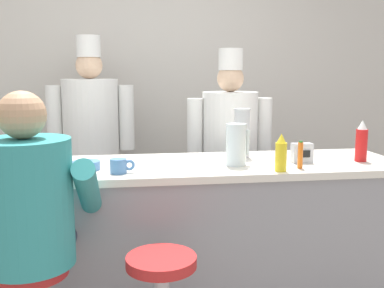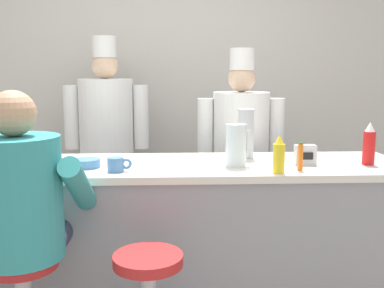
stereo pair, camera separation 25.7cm
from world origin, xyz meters
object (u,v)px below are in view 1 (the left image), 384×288
mustard_bottle_yellow (281,154)px  breakfast_plate (2,172)px  coffee_mug_blue (119,166)px  cup_stack_steel (242,133)px  cook_in_whites_near (92,136)px  napkin_dispenser_chrome (302,153)px  ketchup_bottle_red (361,142)px  cook_in_whites_far (230,149)px  diner_seated_teal (29,211)px  hot_sauce_bottle_orange (300,155)px  cereal_bowl (86,165)px  water_pitcher_clear (236,145)px

mustard_bottle_yellow → breakfast_plate: size_ratio=0.79×
mustard_bottle_yellow → coffee_mug_blue: size_ratio=1.57×
cup_stack_steel → cook_in_whites_near: size_ratio=0.17×
napkin_dispenser_chrome → cook_in_whites_near: 1.77m
breakfast_plate → napkin_dispenser_chrome: 1.67m
ketchup_bottle_red → napkin_dispenser_chrome: ketchup_bottle_red is taller
coffee_mug_blue → cook_in_whites_far: cook_in_whites_far is taller
ketchup_bottle_red → diner_seated_teal: (-1.81, -0.51, -0.19)m
hot_sauce_bottle_orange → cup_stack_steel: size_ratio=0.50×
breakfast_plate → cup_stack_steel: size_ratio=0.85×
cereal_bowl → cook_in_whites_far: (0.99, 0.81, -0.07)m
water_pitcher_clear → cup_stack_steel: bearing=68.8°
mustard_bottle_yellow → water_pitcher_clear: bearing=136.7°
mustard_bottle_yellow → diner_seated_teal: diner_seated_teal is taller
diner_seated_teal → cook_in_whites_far: bearing=47.7°
diner_seated_teal → cook_in_whites_near: size_ratio=0.79×
coffee_mug_blue → mustard_bottle_yellow: bearing=-4.9°
coffee_mug_blue → cereal_bowl: bearing=146.8°
mustard_bottle_yellow → hot_sauce_bottle_orange: bearing=22.3°
hot_sauce_bottle_orange → cook_in_whites_near: 1.83m
water_pitcher_clear → breakfast_plate: size_ratio=0.92×
diner_seated_teal → cook_in_whites_far: size_ratio=0.85×
water_pitcher_clear → cup_stack_steel: cup_stack_steel is taller
cereal_bowl → napkin_dispenser_chrome: bearing=0.7°
water_pitcher_clear → coffee_mug_blue: 0.67m
hot_sauce_bottle_orange → breakfast_plate: hot_sauce_bottle_orange is taller
mustard_bottle_yellow → diner_seated_teal: (-1.24, -0.31, -0.16)m
water_pitcher_clear → cook_in_whites_near: size_ratio=0.14×
water_pitcher_clear → cook_in_whites_far: cook_in_whites_far is taller
water_pitcher_clear → napkin_dispenser_chrome: size_ratio=2.02×
mustard_bottle_yellow → breakfast_plate: mustard_bottle_yellow is taller
breakfast_plate → napkin_dispenser_chrome: (1.66, 0.08, 0.04)m
mustard_bottle_yellow → water_pitcher_clear: water_pitcher_clear is taller
napkin_dispenser_chrome → hot_sauce_bottle_orange: bearing=-115.0°
mustard_bottle_yellow → diner_seated_teal: bearing=-165.9°
diner_seated_teal → cook_in_whites_near: (0.14, 1.72, 0.09)m
hot_sauce_bottle_orange → water_pitcher_clear: (-0.33, 0.14, 0.05)m
ketchup_bottle_red → coffee_mug_blue: (-1.43, -0.12, -0.08)m
cook_in_whites_far → diner_seated_teal: bearing=-132.3°
coffee_mug_blue → ketchup_bottle_red: bearing=5.0°
cereal_bowl → diner_seated_teal: diner_seated_teal is taller
coffee_mug_blue → cook_in_whites_near: bearing=100.2°
breakfast_plate → cook_in_whites_near: cook_in_whites_near is taller
breakfast_plate → cook_in_whites_near: (0.36, 1.28, 0.00)m
breakfast_plate → cook_in_whites_near: bearing=74.2°
ketchup_bottle_red → breakfast_plate: bearing=-178.0°
cook_in_whites_near → cereal_bowl: bearing=-87.2°
cereal_bowl → cup_stack_steel: size_ratio=0.50×
ketchup_bottle_red → breakfast_plate: ketchup_bottle_red is taller
mustard_bottle_yellow → cook_in_whites_far: 1.01m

